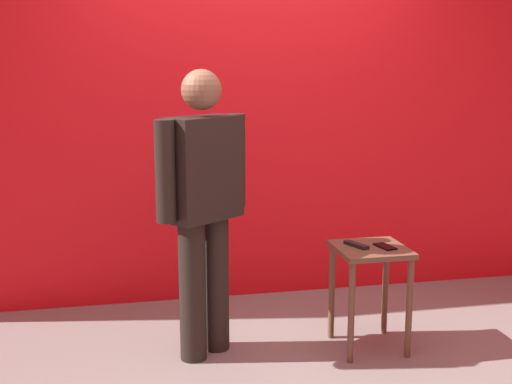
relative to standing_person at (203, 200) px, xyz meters
The scene contains 6 objects.
ground_plane 1.10m from the standing_person, 45.07° to the right, with size 12.00×12.00×0.00m, color gray.
back_wall_red 1.18m from the standing_person, 65.52° to the left, with size 5.55×0.12×2.84m, color red.
standing_person is the anchor object (origin of this frame).
side_table 1.04m from the standing_person, ahead, with size 0.40×0.40×0.61m.
cell_phone 1.07m from the standing_person, ahead, with size 0.07×0.14×0.01m, color black.
tv_remote 0.92m from the standing_person, ahead, with size 0.04×0.17×0.02m, color black.
Camera 1 is at (-0.87, -3.08, 1.64)m, focal length 46.07 mm.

